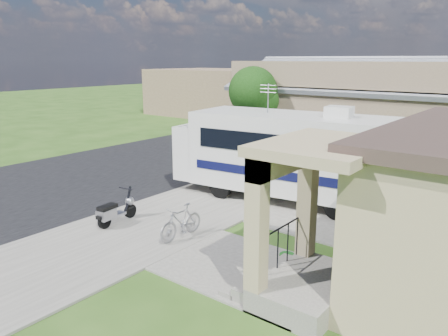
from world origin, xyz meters
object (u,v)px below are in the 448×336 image
Objects in this scene: van at (312,114)px; garden_hose at (287,258)px; pickup_truck at (258,128)px; shrub at (383,205)px; bicycle at (181,224)px; scooter at (115,211)px; motorhome at (285,152)px.

garden_hose is (9.74, -20.41, -0.86)m from van.
van reaches higher than garden_hose.
pickup_truck is 7.39m from van.
shrub reaches higher than bicycle.
shrub is 1.73× the size of scooter.
motorhome is 5.18× the size of bicycle.
scooter is at bearing -167.37° from bicycle.
scooter is at bearing 109.28° from pickup_truck.
garden_hose is at bearing 5.00° from scooter.
motorhome is 1.38× the size of pickup_truck.
bicycle is at bearing 118.15° from pickup_truck.
pickup_truck reaches higher than scooter.
motorhome is at bearing 86.34° from bicycle.
van is at bearing 121.45° from shrub.
garden_hose is at bearing 128.82° from pickup_truck.
van is at bearing 108.85° from bicycle.
pickup_truck reaches higher than garden_hose.
van is at bearing -86.18° from pickup_truck.
garden_hose is (9.57, -13.02, -0.73)m from pickup_truck.
pickup_truck is (-4.26, 14.12, 0.36)m from scooter.
garden_hose is (3.02, 0.63, -0.38)m from bicycle.
van is (-0.17, 7.39, 0.13)m from pickup_truck.
van reaches higher than bicycle.
shrub is at bearing -37.47° from motorhome.
scooter is 5.44m from garden_hose.
shrub is 15.96m from pickup_truck.
bicycle is (-4.70, -2.36, -0.90)m from shrub.
pickup_truck is at bearing 134.91° from shrub.
motorhome is at bearing 130.95° from pickup_truck.
motorhome is 4.99m from shrub.
motorhome is 1.24× the size of van.
van is at bearing 115.51° from garden_hose.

